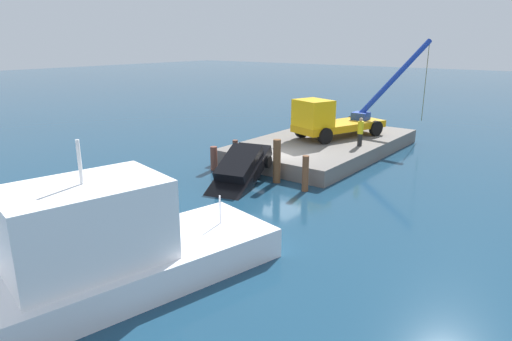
% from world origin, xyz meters
% --- Properties ---
extents(ground, '(200.00, 200.00, 0.00)m').
position_xyz_m(ground, '(0.00, 0.00, 0.00)').
color(ground, navy).
extents(dock, '(13.18, 7.40, 0.87)m').
position_xyz_m(dock, '(-4.94, 0.00, 0.44)').
color(dock, slate).
rests_on(dock, ground).
extents(crane_truck, '(10.19, 5.52, 6.22)m').
position_xyz_m(crane_truck, '(-5.53, 0.27, 2.20)').
color(crane_truck, orange).
rests_on(crane_truck, dock).
extents(dock_worker, '(0.34, 0.34, 1.71)m').
position_xyz_m(dock_worker, '(-4.44, 2.67, 1.74)').
color(dock_worker, black).
rests_on(dock_worker, dock).
extents(salvaged_car, '(4.75, 2.94, 2.63)m').
position_xyz_m(salvaged_car, '(3.79, 0.07, 0.72)').
color(salvaged_car, black).
rests_on(salvaged_car, ground).
extents(piling_near, '(0.39, 0.39, 1.33)m').
position_xyz_m(piling_near, '(2.51, -2.81, 0.67)').
color(piling_near, brown).
rests_on(piling_near, ground).
extents(piling_mid, '(0.29, 0.29, 1.90)m').
position_xyz_m(piling_mid, '(2.46, -1.29, 0.95)').
color(piling_mid, brown).
rests_on(piling_mid, ground).
extents(piling_far, '(0.39, 0.39, 2.24)m').
position_xyz_m(piling_far, '(2.26, 1.28, 1.12)').
color(piling_far, brown).
rests_on(piling_far, ground).
extents(piling_end, '(0.31, 0.31, 1.75)m').
position_xyz_m(piling_end, '(2.53, 3.14, 0.87)').
color(piling_end, brown).
rests_on(piling_end, ground).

